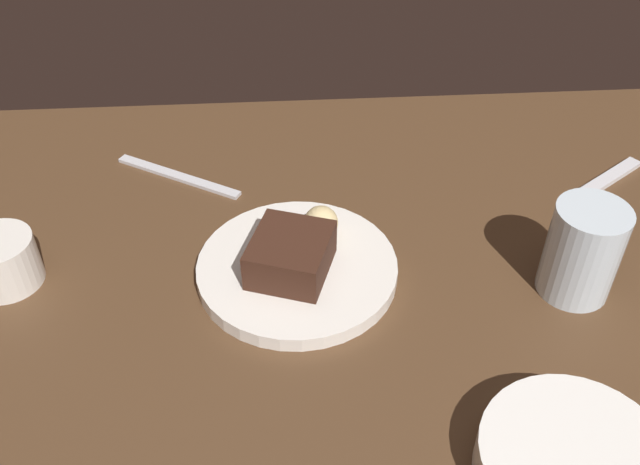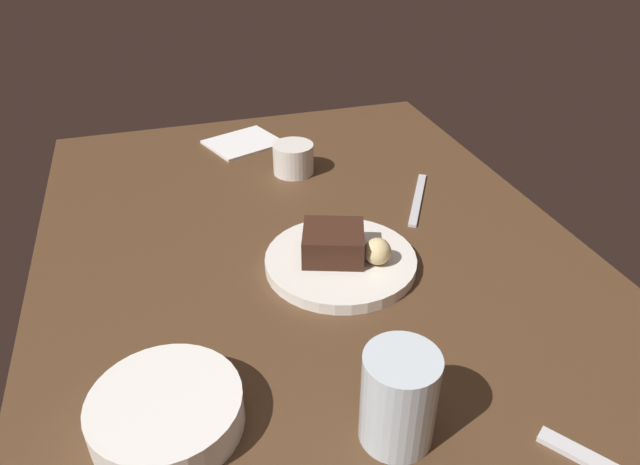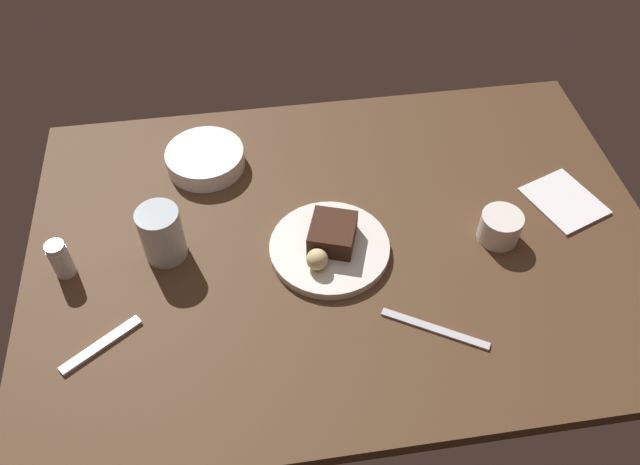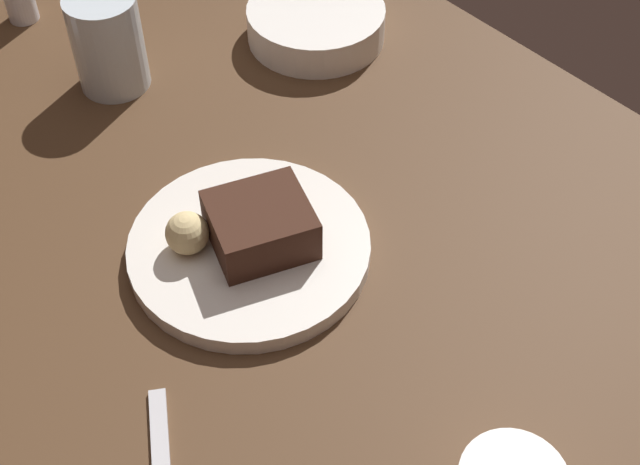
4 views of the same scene
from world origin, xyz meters
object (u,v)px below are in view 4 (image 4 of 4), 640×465
object	(u,v)px
bread_roll	(187,233)
side_bowl	(316,23)
dessert_plate	(249,248)
water_glass	(108,42)
chocolate_cake_slice	(260,225)

from	to	relation	value
bread_roll	side_bowl	size ratio (longest dim) A/B	0.24
dessert_plate	bread_roll	world-z (taller)	bread_roll
bread_roll	side_bowl	world-z (taller)	bread_roll
bread_roll	water_glass	xyz separation A→B (cm)	(27.39, -8.70, 1.74)
side_bowl	water_glass	bearing A→B (deg)	70.34
dessert_plate	side_bowl	xyz separation A→B (cm)	(22.21, -27.01, 1.16)
dessert_plate	side_bowl	world-z (taller)	side_bowl
dessert_plate	bread_roll	distance (cm)	6.18
water_glass	side_bowl	bearing A→B (deg)	-109.66
dessert_plate	bread_roll	size ratio (longest dim) A/B	5.65
dessert_plate	chocolate_cake_slice	distance (cm)	3.33
bread_roll	water_glass	world-z (taller)	water_glass
water_glass	side_bowl	xyz separation A→B (cm)	(-8.17, -22.89, -3.47)
water_glass	side_bowl	size ratio (longest dim) A/B	0.67
chocolate_cake_slice	side_bowl	world-z (taller)	chocolate_cake_slice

